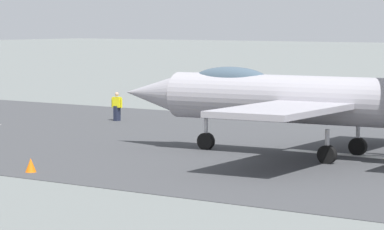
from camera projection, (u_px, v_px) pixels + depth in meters
name	position (u px, v px, depth m)	size (l,w,h in m)	color
ground_plane	(347.00, 155.00, 45.86)	(400.00, 400.00, 0.00)	slate
runway_strip	(348.00, 155.00, 45.85)	(240.00, 26.00, 0.02)	#3B3C3F
fighter_jet	(302.00, 98.00, 45.20)	(16.89, 14.86, 5.68)	#97949C
crew_person	(117.00, 107.00, 61.11)	(0.69, 0.36, 1.64)	#1E2338
marker_cone_mid	(31.00, 165.00, 40.66)	(0.44, 0.44, 0.55)	orange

